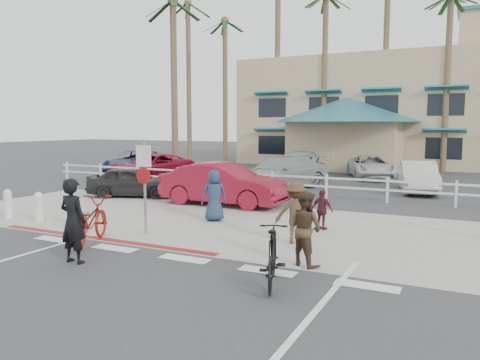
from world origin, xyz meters
The scene contains 35 objects.
ground centered at (0.00, 0.00, 0.00)m, with size 140.00×140.00×0.00m, color #333335.
bike_path centered at (0.00, -2.00, 0.00)m, with size 12.00×16.00×0.01m, color #333335.
sidewalk_plaza centered at (0.00, 4.50, 0.01)m, with size 22.00×7.00×0.01m, color gray.
cross_street centered at (0.00, 8.50, 0.00)m, with size 40.00×5.00×0.01m, color #333335.
parking_lot centered at (0.00, 18.00, 0.00)m, with size 50.00×16.00×0.01m, color #333335.
curb_red centered at (-3.00, 1.20, 0.01)m, with size 7.00×0.25×0.02m, color maroon.
rail_fence centered at (0.50, 10.50, 0.50)m, with size 29.40×0.16×1.00m, color silver, non-canonical shape.
building centered at (2.00, 31.00, 5.65)m, with size 28.00×16.00×11.30m, color #C5B087, non-canonical shape.
sign_post centered at (-2.30, 2.20, 1.45)m, with size 0.50×0.10×2.90m, color gray, non-canonical shape.
bollard_0 centered at (-4.80, 2.00, 0.47)m, with size 0.26×0.26×0.95m, color silver, non-canonical shape.
bollard_1 centered at (-6.20, 2.00, 0.47)m, with size 0.26×0.26×0.95m, color silver, non-canonical shape.
bollard_2 centered at (-7.60, 2.00, 0.47)m, with size 0.26×0.26×0.95m, color silver, non-canonical shape.
palm_0 centered at (-16.00, 26.00, 7.50)m, with size 4.00×4.00×15.00m, color black, non-canonical shape.
palm_1 centered at (-12.00, 25.00, 6.50)m, with size 4.00×4.00×13.00m, color black, non-canonical shape.
palm_2 centered at (-8.00, 26.00, 8.00)m, with size 4.00×4.00×16.00m, color black, non-canonical shape.
palm_3 centered at (-4.00, 25.00, 7.00)m, with size 4.00×4.00×14.00m, color black, non-canonical shape.
palm_4 centered at (0.00, 26.00, 7.50)m, with size 4.00×4.00×15.00m, color black, non-canonical shape.
palm_5 centered at (4.00, 25.00, 6.50)m, with size 4.00×4.00×13.00m, color black, non-canonical shape.
palm_10 centered at (-10.00, 15.00, 6.00)m, with size 4.00×4.00×12.00m, color black, non-canonical shape.
bike_red centered at (-2.90, 0.72, 0.58)m, with size 0.77×2.20×1.16m, color maroon.
rider_red centered at (-2.00, -0.68, 0.93)m, with size 0.68×0.44×1.85m, color black.
bike_black centered at (2.39, -0.09, 0.56)m, with size 0.53×1.87×1.13m, color black.
rider_black centered at (2.54, 1.37, 0.80)m, with size 0.78×0.61×1.61m, color #453120.
pedestrian_a centered at (1.73, 3.04, 0.79)m, with size 1.02×0.59×1.58m, color #44311D.
pedestrian_child centered at (1.89, 4.85, 0.58)m, with size 0.68×0.28×1.17m, color #4D1925.
pedestrian_b centered at (-1.48, 4.57, 0.81)m, with size 0.79×0.51×1.61m, color #1F324C.
car_white_sedan centered at (-2.63, 7.31, 0.79)m, with size 1.67×4.80×1.58m, color maroon.
car_red_compact centered at (-7.03, 7.44, 0.63)m, with size 1.48×3.68×1.25m, color black.
lot_car_0 centered at (-9.95, 12.60, 0.72)m, with size 2.38×5.15×1.43m, color maroon.
lot_car_1 centered at (-2.40, 12.57, 0.76)m, with size 2.12×5.20×1.51m, color gray.
lot_car_2 centered at (-2.64, 14.18, 0.71)m, with size 1.69×4.19×1.43m, color maroon.
lot_car_3 centered at (3.54, 14.18, 0.69)m, with size 1.46×4.18×1.38m, color beige.
lot_car_4 centered at (-4.31, 20.37, 0.67)m, with size 1.87×4.59×1.33m, color silver.
lot_car_5 centered at (0.58, 18.94, 0.65)m, with size 2.16×4.68×1.30m, color silver.
lot_car_6 centered at (-12.41, 14.42, 0.74)m, with size 2.46×5.34×1.48m, color navy.
Camera 1 is at (5.60, -7.93, 2.96)m, focal length 35.00 mm.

